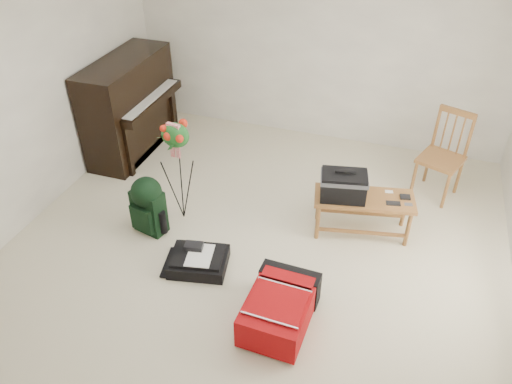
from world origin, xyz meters
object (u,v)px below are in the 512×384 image
(black_duffel, at_px, (199,260))
(piano, at_px, (130,108))
(bench, at_px, (350,188))
(flower_stand, at_px, (179,173))
(green_backpack, at_px, (148,203))
(red_suitcase, at_px, (281,304))
(dining_chair, at_px, (441,156))

(black_duffel, bearing_deg, piano, 122.20)
(bench, xyz_separation_m, flower_stand, (-1.75, -0.35, 0.03))
(bench, xyz_separation_m, green_backpack, (-1.98, -0.67, -0.19))
(piano, height_order, black_duffel, piano)
(red_suitcase, height_order, flower_stand, flower_stand)
(piano, height_order, green_backpack, piano)
(bench, height_order, red_suitcase, bench)
(dining_chair, height_order, red_suitcase, dining_chair)
(bench, bearing_deg, black_duffel, -152.39)
(piano, xyz_separation_m, green_backpack, (1.02, -1.48, -0.23))
(bench, distance_m, flower_stand, 1.79)
(red_suitcase, height_order, black_duffel, red_suitcase)
(dining_chair, xyz_separation_m, red_suitcase, (-1.19, -2.41, -0.33))
(piano, bearing_deg, green_backpack, -55.37)
(piano, distance_m, green_backpack, 1.82)
(green_backpack, bearing_deg, bench, 32.02)
(green_backpack, bearing_deg, dining_chair, 44.03)
(dining_chair, distance_m, flower_stand, 2.96)
(piano, distance_m, bench, 3.11)
(piano, distance_m, black_duffel, 2.58)
(dining_chair, xyz_separation_m, flower_stand, (-2.62, -1.38, 0.09))
(piano, relative_size, black_duffel, 2.38)
(piano, bearing_deg, bench, -15.10)
(flower_stand, bearing_deg, red_suitcase, -28.02)
(flower_stand, bearing_deg, dining_chair, 35.45)
(piano, height_order, bench, piano)
(dining_chair, bearing_deg, flower_stand, -131.60)
(bench, height_order, black_duffel, bench)
(red_suitcase, xyz_separation_m, green_backpack, (-1.66, 0.71, 0.19))
(green_backpack, bearing_deg, red_suitcase, -9.86)
(piano, relative_size, bench, 1.39)
(bench, xyz_separation_m, black_duffel, (-1.26, -1.03, -0.47))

